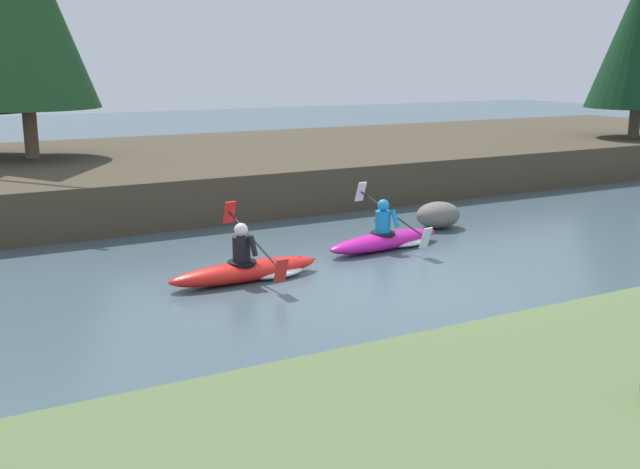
{
  "coord_description": "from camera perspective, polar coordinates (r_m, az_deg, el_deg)",
  "views": [
    {
      "loc": [
        -6.61,
        -9.65,
        3.63
      ],
      "look_at": [
        -0.3,
        1.97,
        0.55
      ],
      "focal_mm": 42.0,
      "sensor_mm": 36.0,
      "label": 1
    }
  ],
  "objects": [
    {
      "name": "riverbank_far",
      "position": [
        21.82,
        -10.62,
        4.77
      ],
      "size": [
        44.0,
        10.17,
        1.09
      ],
      "color": "#473D2D",
      "rests_on": "ground"
    },
    {
      "name": "ground_plane",
      "position": [
        12.24,
        5.66,
        -4.19
      ],
      "size": [
        90.0,
        90.0,
        0.0
      ],
      "primitive_type": "plane",
      "color": "#425660"
    },
    {
      "name": "boulder_midstream",
      "position": [
        16.77,
        8.99,
        1.48
      ],
      "size": [
        1.04,
        0.81,
        0.59
      ],
      "color": "slate",
      "rests_on": "ground"
    },
    {
      "name": "conifer_tree_mid_left",
      "position": [
        21.34,
        -21.92,
        15.94
      ],
      "size": [
        3.74,
        3.74,
        6.55
      ],
      "color": "brown",
      "rests_on": "riverbank_far"
    },
    {
      "name": "kayaker_lead",
      "position": [
        14.84,
        5.27,
        -0.31
      ],
      "size": [
        2.8,
        2.07,
        1.2
      ],
      "rotation": [
        0.0,
        0.0,
        0.15
      ],
      "color": "#C61999",
      "rests_on": "ground"
    },
    {
      "name": "kayaker_middle",
      "position": [
        12.71,
        -5.29,
        -2.6
      ],
      "size": [
        2.78,
        2.07,
        1.2
      ],
      "rotation": [
        0.0,
        0.0,
        0.05
      ],
      "color": "red",
      "rests_on": "ground"
    }
  ]
}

